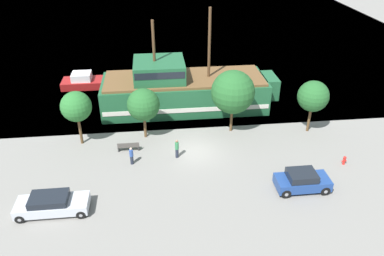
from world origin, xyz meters
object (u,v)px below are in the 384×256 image
at_px(parked_car_curb_mid, 52,204).
at_px(moored_boat_dockside, 85,81).
at_px(pirate_ship, 183,90).
at_px(pedestrian_walking_near, 177,149).
at_px(fire_hydrant, 344,160).
at_px(bench_promenade_east, 128,146).
at_px(parked_car_curb_front, 302,181).
at_px(pedestrian_walking_far, 131,156).

bearing_deg(parked_car_curb_mid, moored_boat_dockside, 91.82).
height_order(pirate_ship, pedestrian_walking_near, pirate_ship).
height_order(moored_boat_dockside, parked_car_curb_mid, moored_boat_dockside).
relative_size(pirate_ship, fire_hydrant, 23.59).
relative_size(moored_boat_dockside, bench_promenade_east, 2.95).
relative_size(moored_boat_dockside, parked_car_curb_mid, 1.12).
bearing_deg(pirate_ship, parked_car_curb_front, -62.69).
distance_m(parked_car_curb_front, fire_hydrant, 5.38).
bearing_deg(pedestrian_walking_near, fire_hydrant, -10.44).
distance_m(pirate_ship, pedestrian_walking_far, 11.20).
distance_m(pirate_ship, pedestrian_walking_near, 9.52).
bearing_deg(parked_car_curb_front, bench_promenade_east, 152.89).
xyz_separation_m(parked_car_curb_mid, bench_promenade_east, (4.89, 7.12, -0.26)).
height_order(fire_hydrant, bench_promenade_east, bench_promenade_east).
distance_m(parked_car_curb_mid, fire_hydrant, 22.71).
bearing_deg(bench_promenade_east, pedestrian_walking_near, -19.38).
bearing_deg(pedestrian_walking_far, parked_car_curb_mid, -135.57).
height_order(parked_car_curb_mid, fire_hydrant, parked_car_curb_mid).
relative_size(moored_boat_dockside, pedestrian_walking_far, 3.48).
height_order(pedestrian_walking_near, pedestrian_walking_far, pedestrian_walking_near).
height_order(parked_car_curb_front, bench_promenade_east, parked_car_curb_front).
bearing_deg(parked_car_curb_mid, pirate_ship, 55.50).
xyz_separation_m(parked_car_curb_mid, fire_hydrant, (22.48, 3.20, -0.29)).
distance_m(parked_car_curb_mid, pedestrian_walking_near, 10.63).
bearing_deg(moored_boat_dockside, parked_car_curb_mid, -88.18).
relative_size(parked_car_curb_front, bench_promenade_east, 2.13).
bearing_deg(parked_car_curb_front, moored_boat_dockside, 131.29).
distance_m(fire_hydrant, pedestrian_walking_near, 13.73).
bearing_deg(pirate_ship, parked_car_curb_mid, -124.50).
relative_size(parked_car_curb_front, parked_car_curb_mid, 0.81).
bearing_deg(moored_boat_dockside, bench_promenade_east, -68.91).
height_order(fire_hydrant, pedestrian_walking_near, pedestrian_walking_near).
distance_m(moored_boat_dockside, parked_car_curb_front, 28.08).
xyz_separation_m(moored_boat_dockside, pedestrian_walking_far, (5.93, -16.45, 0.15)).
bearing_deg(pedestrian_walking_near, pedestrian_walking_far, -171.67).
xyz_separation_m(parked_car_curb_front, pedestrian_walking_near, (-8.86, 5.19, 0.09)).
relative_size(pirate_ship, parked_car_curb_front, 4.58).
relative_size(pirate_ship, moored_boat_dockside, 3.31).
xyz_separation_m(moored_boat_dockside, parked_car_curb_front, (18.53, -21.10, 0.14)).
relative_size(pirate_ship, parked_car_curb_mid, 3.72).
distance_m(parked_car_curb_front, pedestrian_walking_far, 13.43).
relative_size(moored_boat_dockside, pedestrian_walking_near, 3.21).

